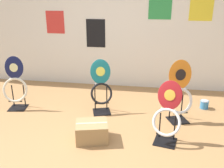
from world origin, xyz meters
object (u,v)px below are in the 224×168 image
Objects in this scene: toilet_seat_display_orange_sun at (180,93)px; storage_box at (92,131)px; paint_can at (204,104)px; toilet_seat_display_crimson_swirl at (167,117)px; toilet_seat_display_teal_sax at (101,87)px; toilet_seat_display_navy_moon at (15,85)px.

toilet_seat_display_orange_sun is 1.42m from storage_box.
paint_can is at bearing 46.70° from toilet_seat_display_orange_sun.
toilet_seat_display_crimson_swirl is 1.67× the size of storage_box.
toilet_seat_display_teal_sax is 1.78m from paint_can.
toilet_seat_display_crimson_swirl is 1.36m from paint_can.
toilet_seat_display_navy_moon is 1.83× the size of storage_box.
toilet_seat_display_navy_moon is 1.68m from storage_box.
toilet_seat_display_teal_sax is (-1.22, 0.11, -0.02)m from toilet_seat_display_orange_sun.
toilet_seat_display_teal_sax is 5.89× the size of paint_can.
toilet_seat_display_teal_sax reaches higher than storage_box.
toilet_seat_display_orange_sun is at bearing 32.31° from storage_box.
toilet_seat_display_navy_moon is at bearing -175.65° from toilet_seat_display_teal_sax.
toilet_seat_display_crimson_swirl is at bearing -107.99° from toilet_seat_display_orange_sun.
toilet_seat_display_teal_sax is 0.91m from storage_box.
toilet_seat_display_navy_moon is at bearing 153.21° from storage_box.
toilet_seat_display_orange_sun is at bearing 72.01° from toilet_seat_display_crimson_swirl.
toilet_seat_display_orange_sun is 0.67m from toilet_seat_display_crimson_swirl.
toilet_seat_display_orange_sun is 2.65m from toilet_seat_display_navy_moon.
toilet_seat_display_teal_sax is at bearing 143.73° from toilet_seat_display_crimson_swirl.
toilet_seat_display_crimson_swirl is 5.56× the size of paint_can.
toilet_seat_display_navy_moon is at bearing 179.88° from toilet_seat_display_orange_sun.
toilet_seat_display_orange_sun reaches higher than storage_box.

